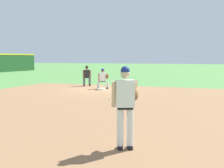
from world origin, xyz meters
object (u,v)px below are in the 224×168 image
(first_base_bag, at_px, (101,89))
(baseball, at_px, (110,99))
(umpire, at_px, (87,75))
(first_baseman, at_px, (103,78))
(pitcher, at_px, (126,102))

(first_base_bag, distance_m, baseball, 4.76)
(baseball, distance_m, umpire, 7.53)
(first_base_bag, height_order, first_baseman, first_baseman)
(baseball, height_order, first_baseman, first_baseman)
(pitcher, relative_size, umpire, 1.27)
(umpire, bearing_deg, first_base_bag, -135.44)
(first_base_bag, relative_size, first_baseman, 0.28)
(first_base_bag, xyz_separation_m, umpire, (2.00, 1.97, 0.75))
(baseball, height_order, umpire, umpire)
(first_base_bag, bearing_deg, pitcher, -154.75)
(umpire, bearing_deg, pitcher, -151.35)
(first_baseman, bearing_deg, baseball, -154.05)
(pitcher, xyz_separation_m, umpire, (13.69, 7.48, -0.27))
(first_baseman, relative_size, umpire, 0.92)
(first_base_bag, bearing_deg, umpire, 44.56)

